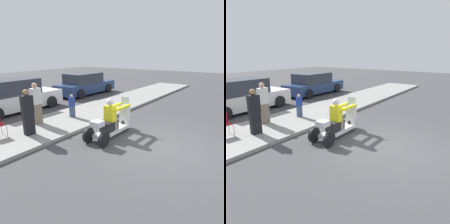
# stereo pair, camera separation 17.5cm
# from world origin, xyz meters

# --- Properties ---
(ground_plane) EXTENTS (60.00, 60.00, 0.00)m
(ground_plane) POSITION_xyz_m (0.00, 0.00, 0.00)
(ground_plane) COLOR #424244
(sidewalk_strip) EXTENTS (28.00, 2.80, 0.12)m
(sidewalk_strip) POSITION_xyz_m (0.00, 4.60, 0.06)
(sidewalk_strip) COLOR gray
(sidewalk_strip) RESTS_ON ground
(motorcycle_trike) EXTENTS (2.43, 0.76, 1.44)m
(motorcycle_trike) POSITION_xyz_m (-0.10, 1.93, 0.51)
(motorcycle_trike) COLOR black
(motorcycle_trike) RESTS_ON ground
(spectator_by_tree) EXTENTS (0.28, 0.21, 1.05)m
(spectator_by_tree) POSITION_xyz_m (0.56, 4.61, 0.63)
(spectator_by_tree) COLOR #38476B
(spectator_by_tree) RESTS_ON sidewalk_strip
(spectator_near_curb) EXTENTS (0.40, 0.24, 1.70)m
(spectator_near_curb) POSITION_xyz_m (-0.94, 5.13, 0.94)
(spectator_near_curb) COLOR #726656
(spectator_near_curb) RESTS_ON sidewalk_strip
(spectator_mid_group) EXTENTS (0.42, 0.30, 1.64)m
(spectator_mid_group) POSITION_xyz_m (-1.90, 4.31, 0.91)
(spectator_mid_group) COLOR black
(spectator_mid_group) RESTS_ON sidewalk_strip
(parked_car_lot_center) EXTENTS (4.80, 2.10, 1.68)m
(parked_car_lot_center) POSITION_xyz_m (-0.08, 8.16, 0.78)
(parked_car_lot_center) COLOR silver
(parked_car_lot_center) RESTS_ON ground
(parked_car_lot_right) EXTENTS (4.82, 2.01, 1.55)m
(parked_car_lot_right) POSITION_xyz_m (5.68, 8.34, 0.73)
(parked_car_lot_right) COLOR navy
(parked_car_lot_right) RESTS_ON ground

